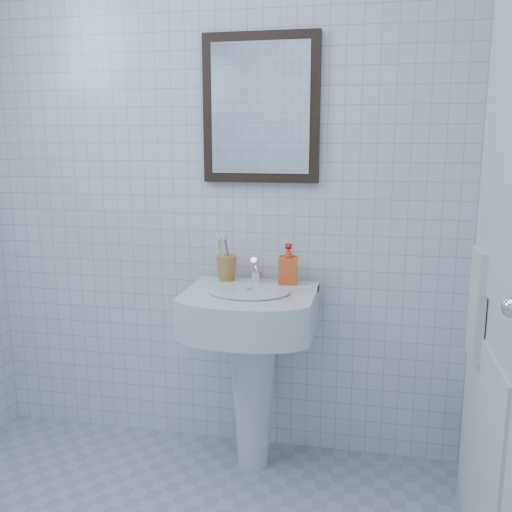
# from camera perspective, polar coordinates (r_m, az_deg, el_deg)

# --- Properties ---
(wall_back) EXTENTS (2.20, 0.02, 2.50)m
(wall_back) POSITION_cam_1_polar(r_m,az_deg,el_deg) (2.55, -3.87, 7.68)
(wall_back) COLOR silver
(wall_back) RESTS_ON ground
(washbasin) EXTENTS (0.53, 0.39, 0.82)m
(washbasin) POSITION_cam_1_polar(r_m,az_deg,el_deg) (2.45, -0.44, -9.22)
(washbasin) COLOR silver
(washbasin) RESTS_ON ground
(faucet) EXTENTS (0.05, 0.11, 0.12)m
(faucet) POSITION_cam_1_polar(r_m,az_deg,el_deg) (2.45, 0.02, -1.59)
(faucet) COLOR silver
(faucet) RESTS_ON washbasin
(toothbrush_cup) EXTENTS (0.12, 0.12, 0.11)m
(toothbrush_cup) POSITION_cam_1_polar(r_m,az_deg,el_deg) (2.50, -2.98, -1.19)
(toothbrush_cup) COLOR #B87735
(toothbrush_cup) RESTS_ON washbasin
(soap_dispenser) EXTENTS (0.08, 0.08, 0.17)m
(soap_dispenser) POSITION_cam_1_polar(r_m,az_deg,el_deg) (2.44, 3.24, -0.78)
(soap_dispenser) COLOR red
(soap_dispenser) RESTS_ON washbasin
(wall_mirror) EXTENTS (0.50, 0.04, 0.62)m
(wall_mirror) POSITION_cam_1_polar(r_m,az_deg,el_deg) (2.49, 0.48, 14.52)
(wall_mirror) COLOR black
(wall_mirror) RESTS_ON wall_back
(bathroom_door) EXTENTS (0.04, 0.80, 2.00)m
(bathroom_door) POSITION_cam_1_polar(r_m,az_deg,el_deg) (1.90, 23.56, -2.24)
(bathroom_door) COLOR silver
(bathroom_door) RESTS_ON ground
(towel_ring) EXTENTS (0.01, 0.18, 0.18)m
(towel_ring) POSITION_cam_1_polar(r_m,az_deg,el_deg) (2.05, 22.16, 0.26)
(towel_ring) COLOR silver
(towel_ring) RESTS_ON wall_right
(hand_towel) EXTENTS (0.03, 0.16, 0.38)m
(hand_towel) POSITION_cam_1_polar(r_m,az_deg,el_deg) (2.08, 21.25, -4.58)
(hand_towel) COLOR beige
(hand_towel) RESTS_ON towel_ring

